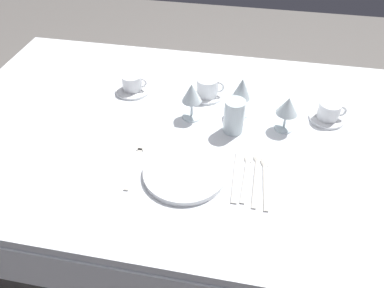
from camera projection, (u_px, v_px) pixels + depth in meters
ground_plane at (193, 246)px, 1.82m from camera, size 6.00×6.00×0.00m
dining_table at (193, 145)px, 1.38m from camera, size 1.80×1.11×0.74m
dinner_plate at (185, 172)px, 1.15m from camera, size 0.26×0.26×0.02m
fork_outer at (136, 163)px, 1.19m from camera, size 0.03×0.22×0.00m
dinner_knife at (236, 177)px, 1.14m from camera, size 0.02×0.22×0.00m
spoon_soup at (247, 171)px, 1.16m from camera, size 0.03×0.21×0.01m
spoon_dessert at (257, 173)px, 1.16m from camera, size 0.03×0.23×0.01m
spoon_tea at (265, 176)px, 1.15m from camera, size 0.03×0.22×0.01m
saucer_left at (133, 90)px, 1.50m from camera, size 0.14×0.14×0.01m
coffee_cup_left at (133, 82)px, 1.47m from camera, size 0.10×0.08×0.06m
saucer_right at (327, 118)px, 1.36m from camera, size 0.12×0.12×0.01m
coffee_cup_right at (330, 110)px, 1.33m from camera, size 0.10×0.08×0.06m
saucer_far at (207, 95)px, 1.47m from camera, size 0.12×0.12×0.01m
coffee_cup_far at (208, 87)px, 1.44m from camera, size 0.11×0.08×0.07m
wine_glass_centre at (242, 90)px, 1.32m from camera, size 0.07×0.07×0.15m
wine_glass_left at (288, 107)px, 1.26m from camera, size 0.08×0.08×0.13m
wine_glass_right at (192, 95)px, 1.31m from camera, size 0.07×0.07×0.14m
drink_tumbler at (234, 118)px, 1.28m from camera, size 0.07×0.07×0.12m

